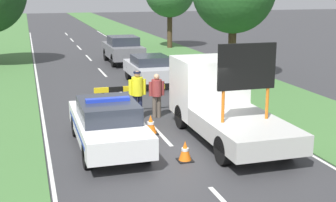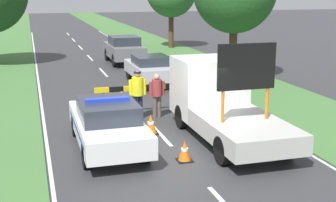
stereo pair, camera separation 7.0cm
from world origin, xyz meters
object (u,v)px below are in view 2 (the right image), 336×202
at_px(pedestrian_civilian, 157,92).
at_px(queued_car_sedan_silver, 151,68).
at_px(police_officer, 138,91).
at_px(work_truck, 220,100).
at_px(queued_car_suv_grey, 124,49).
at_px(traffic_cone_near_truck, 216,103).
at_px(traffic_cone_centre_front, 151,124).
at_px(road_barrier, 137,90).
at_px(police_car, 108,123).
at_px(traffic_cone_near_police, 185,151).

height_order(pedestrian_civilian, queued_car_sedan_silver, pedestrian_civilian).
bearing_deg(police_officer, work_truck, 101.54).
relative_size(queued_car_sedan_silver, queued_car_suv_grey, 0.94).
distance_m(traffic_cone_near_truck, queued_car_suv_grey, 12.69).
distance_m(police_officer, traffic_cone_centre_front, 1.96).
xyz_separation_m(work_truck, queued_car_sedan_silver, (-0.05, 8.68, -0.38)).
relative_size(road_barrier, traffic_cone_near_truck, 5.18).
height_order(road_barrier, police_officer, police_officer).
relative_size(traffic_cone_centre_front, queued_car_suv_grey, 0.14).
height_order(police_car, pedestrian_civilian, pedestrian_civilian).
height_order(work_truck, traffic_cone_near_police, work_truck).
distance_m(police_car, road_barrier, 3.98).
distance_m(pedestrian_civilian, traffic_cone_near_police, 4.55).
distance_m(work_truck, traffic_cone_near_police, 2.83).
relative_size(road_barrier, police_officer, 1.83).
bearing_deg(traffic_cone_near_police, pedestrian_civilian, 84.42).
bearing_deg(road_barrier, pedestrian_civilian, -53.41).
xyz_separation_m(road_barrier, queued_car_suv_grey, (1.91, 12.14, -0.01)).
height_order(road_barrier, traffic_cone_centre_front, road_barrier).
bearing_deg(traffic_cone_near_police, queued_car_suv_grey, 84.07).
xyz_separation_m(police_car, police_officer, (1.55, 2.80, 0.30)).
distance_m(police_car, police_officer, 3.22).
distance_m(police_officer, traffic_cone_near_truck, 3.23).
bearing_deg(queued_car_sedan_silver, traffic_cone_near_police, 80.46).
height_order(traffic_cone_near_police, queued_car_sedan_silver, queued_car_sedan_silver).
bearing_deg(road_barrier, queued_car_suv_grey, 82.50).
relative_size(traffic_cone_centre_front, traffic_cone_near_truck, 1.01).
bearing_deg(police_officer, road_barrier, -131.23).
bearing_deg(queued_car_suv_grey, road_barrier, 81.05).
bearing_deg(traffic_cone_centre_front, police_car, -147.61).
bearing_deg(traffic_cone_near_police, queued_car_sedan_silver, 80.46).
relative_size(traffic_cone_near_police, traffic_cone_near_truck, 0.92).
distance_m(police_car, pedestrian_civilian, 3.62).
distance_m(road_barrier, police_officer, 0.82).
relative_size(work_truck, queued_car_suv_grey, 1.27).
height_order(police_officer, queued_car_sedan_silver, police_officer).
bearing_deg(queued_car_sedan_silver, road_barrier, 70.67).
height_order(police_car, traffic_cone_near_truck, police_car).
relative_size(pedestrian_civilian, queued_car_sedan_silver, 0.39).
bearing_deg(pedestrian_civilian, police_officer, 158.78).
bearing_deg(traffic_cone_near_truck, police_officer, -174.78).
bearing_deg(queued_car_sedan_silver, police_officer, 71.53).
bearing_deg(police_officer, queued_car_suv_grey, -128.04).
distance_m(road_barrier, traffic_cone_centre_front, 2.67).
xyz_separation_m(work_truck, traffic_cone_near_police, (-1.84, -1.98, -0.85)).
height_order(pedestrian_civilian, traffic_cone_centre_front, pedestrian_civilian).
relative_size(police_officer, traffic_cone_near_truck, 2.84).
distance_m(traffic_cone_near_police, traffic_cone_near_truck, 5.54).
height_order(road_barrier, pedestrian_civilian, pedestrian_civilian).
height_order(road_barrier, queued_car_sedan_silver, queued_car_sedan_silver).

